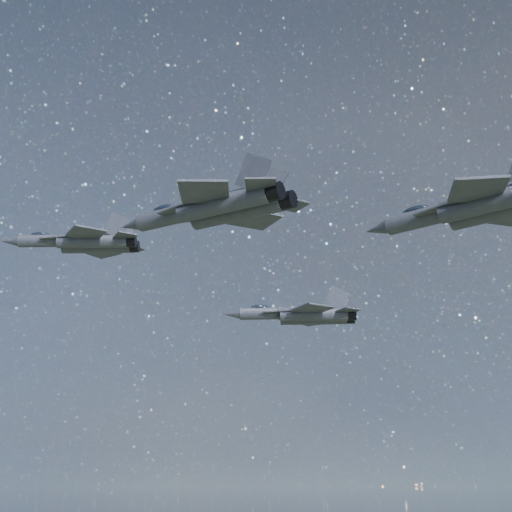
% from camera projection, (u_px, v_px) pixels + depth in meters
% --- Properties ---
extents(jet_lead, '(14.80, 9.70, 3.81)m').
position_uv_depth(jet_lead, '(83.00, 242.00, 74.11)').
color(jet_lead, '#32353F').
extents(jet_left, '(17.27, 11.39, 4.42)m').
position_uv_depth(jet_left, '(303.00, 315.00, 89.16)').
color(jet_left, '#32353F').
extents(jet_right, '(17.32, 12.16, 4.37)m').
position_uv_depth(jet_right, '(216.00, 208.00, 57.08)').
color(jet_right, '#32353F').
extents(jet_slot, '(19.45, 13.26, 4.88)m').
position_uv_depth(jet_slot, '(481.00, 206.00, 59.85)').
color(jet_slot, '#32353F').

